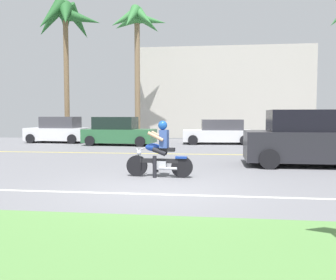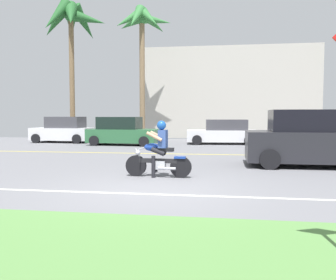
# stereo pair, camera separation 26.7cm
# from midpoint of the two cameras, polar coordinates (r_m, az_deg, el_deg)

# --- Properties ---
(ground) EXTENTS (56.00, 30.00, 0.04)m
(ground) POSITION_cam_midpoint_polar(r_m,az_deg,el_deg) (11.23, 1.07, -4.88)
(ground) COLOR slate
(grass_median) EXTENTS (56.00, 3.80, 0.06)m
(grass_median) POSITION_cam_midpoint_polar(r_m,az_deg,el_deg) (4.48, -11.63, -17.87)
(grass_median) COLOR #548442
(grass_median) RESTS_ON ground
(lane_line_near) EXTENTS (50.40, 0.12, 0.01)m
(lane_line_near) POSITION_cam_midpoint_polar(r_m,az_deg,el_deg) (7.96, -2.17, -8.34)
(lane_line_near) COLOR silver
(lane_line_near) RESTS_ON ground
(lane_line_far) EXTENTS (50.40, 0.12, 0.01)m
(lane_line_far) POSITION_cam_midpoint_polar(r_m,az_deg,el_deg) (16.03, 3.37, -2.17)
(lane_line_far) COLOR yellow
(lane_line_far) RESTS_ON ground
(motorcyclist) EXTENTS (1.84, 0.60, 1.54)m
(motorcyclist) POSITION_cam_midpoint_polar(r_m,az_deg,el_deg) (10.03, -0.69, -2.06)
(motorcyclist) COLOR black
(motorcyclist) RESTS_ON ground
(suv_nearby) EXTENTS (5.05, 2.15, 1.86)m
(suv_nearby) POSITION_cam_midpoint_polar(r_m,az_deg,el_deg) (13.13, 23.38, 0.15)
(suv_nearby) COLOR #232328
(suv_nearby) RESTS_ON ground
(parked_car_0) EXTENTS (3.73, 1.98, 1.59)m
(parked_car_0) POSITION_cam_midpoint_polar(r_m,az_deg,el_deg) (23.78, -15.53, 1.43)
(parked_car_0) COLOR silver
(parked_car_0) RESTS_ON ground
(parked_car_1) EXTENTS (4.05, 2.09, 1.59)m
(parked_car_1) POSITION_cam_midpoint_polar(r_m,az_deg,el_deg) (21.01, -6.69, 1.25)
(parked_car_1) COLOR #2D663D
(parked_car_1) RESTS_ON ground
(parked_car_2) EXTENTS (4.17, 2.12, 1.44)m
(parked_car_2) POSITION_cam_midpoint_polar(r_m,az_deg,el_deg) (21.86, 8.88, 1.16)
(parked_car_2) COLOR silver
(parked_car_2) RESTS_ON ground
(palm_tree_0) EXTENTS (4.81, 4.82, 9.30)m
(palm_tree_0) POSITION_cam_midpoint_polar(r_m,az_deg,el_deg) (26.56, -14.44, 17.05)
(palm_tree_0) COLOR brown
(palm_tree_0) RESTS_ON ground
(palm_tree_2) EXTENTS (3.90, 3.91, 8.81)m
(palm_tree_2) POSITION_cam_midpoint_polar(r_m,az_deg,el_deg) (25.34, -3.68, 17.04)
(palm_tree_2) COLOR #846B4C
(palm_tree_2) RESTS_ON ground
(building_far) EXTENTS (12.76, 4.00, 6.68)m
(building_far) POSITION_cam_midpoint_polar(r_m,az_deg,el_deg) (29.05, 9.74, 7.06)
(building_far) COLOR #BCB7AD
(building_far) RESTS_ON ground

